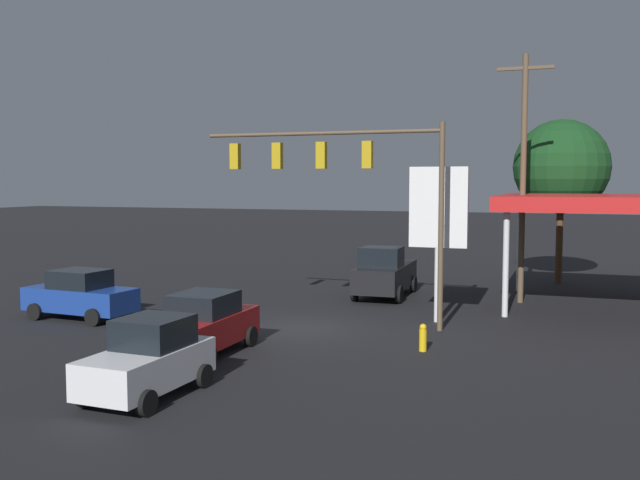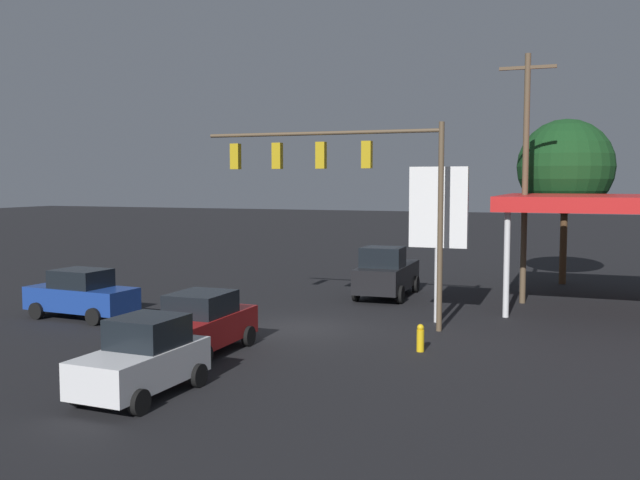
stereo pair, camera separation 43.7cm
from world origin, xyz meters
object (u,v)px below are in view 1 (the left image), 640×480
(price_sign, at_px, (438,214))
(sedan_waiting, at_px, (204,324))
(traffic_signal_assembly, at_px, (343,172))
(street_tree, at_px, (561,167))
(fire_hydrant, at_px, (423,338))
(sedan_far, at_px, (80,295))
(hatchback_crossing, at_px, (149,359))
(utility_pole, at_px, (523,173))
(pickup_parked, at_px, (385,273))

(price_sign, bearing_deg, sedan_waiting, 52.03)
(traffic_signal_assembly, bearing_deg, street_tree, -117.89)
(price_sign, relative_size, street_tree, 0.69)
(traffic_signal_assembly, bearing_deg, fire_hydrant, 138.51)
(sedan_far, height_order, fire_hydrant, sedan_far)
(traffic_signal_assembly, xyz_separation_m, sedan_far, (9.96, 2.60, -4.77))
(traffic_signal_assembly, bearing_deg, sedan_far, 14.65)
(price_sign, xyz_separation_m, street_tree, (-4.10, -12.43, 1.95))
(traffic_signal_assembly, xyz_separation_m, sedan_waiting, (2.60, 6.00, -4.77))
(traffic_signal_assembly, bearing_deg, price_sign, -154.81)
(price_sign, bearing_deg, sedan_far, 17.40)
(price_sign, distance_m, sedan_far, 14.25)
(sedan_waiting, xyz_separation_m, hatchback_crossing, (-0.85, 4.34, -0.00))
(hatchback_crossing, bearing_deg, price_sign, 159.34)
(hatchback_crossing, height_order, fire_hydrant, hatchback_crossing)
(traffic_signal_assembly, distance_m, street_tree, 15.82)
(hatchback_crossing, relative_size, street_tree, 0.45)
(utility_pole, xyz_separation_m, pickup_parked, (6.07, 0.58, -4.61))
(traffic_signal_assembly, relative_size, price_sign, 1.57)
(sedan_waiting, bearing_deg, street_tree, 153.17)
(traffic_signal_assembly, height_order, pickup_parked, traffic_signal_assembly)
(street_tree, xyz_separation_m, fire_hydrant, (3.65, 17.30, -5.67))
(hatchback_crossing, bearing_deg, street_tree, 161.71)
(utility_pole, relative_size, fire_hydrant, 12.34)
(street_tree, bearing_deg, utility_pole, 78.12)
(traffic_signal_assembly, bearing_deg, pickup_parked, -89.08)
(sedan_far, bearing_deg, sedan_waiting, 159.03)
(utility_pole, relative_size, hatchback_crossing, 2.81)
(sedan_waiting, bearing_deg, hatchback_crossing, 10.83)
(pickup_parked, bearing_deg, price_sign, 32.22)
(traffic_signal_assembly, distance_m, utility_pole, 9.31)
(sedan_far, bearing_deg, utility_pole, -144.74)
(price_sign, distance_m, pickup_parked, 6.79)
(sedan_far, bearing_deg, street_tree, -132.54)
(sedan_waiting, distance_m, street_tree, 22.92)
(utility_pole, distance_m, sedan_waiting, 16.39)
(price_sign, distance_m, fire_hydrant, 6.14)
(hatchback_crossing, bearing_deg, traffic_signal_assembly, 172.73)
(sedan_waiting, bearing_deg, utility_pole, 146.69)
(fire_hydrant, bearing_deg, sedan_far, -2.97)
(pickup_parked, bearing_deg, street_tree, 132.78)
(price_sign, relative_size, hatchback_crossing, 1.53)
(traffic_signal_assembly, height_order, sedan_far, traffic_signal_assembly)
(sedan_far, relative_size, fire_hydrant, 5.12)
(utility_pole, bearing_deg, sedan_far, 31.49)
(pickup_parked, bearing_deg, utility_pole, 93.57)
(fire_hydrant, bearing_deg, utility_pole, -101.94)
(pickup_parked, distance_m, hatchback_crossing, 16.99)
(pickup_parked, xyz_separation_m, sedan_waiting, (2.49, 12.57, -0.16))
(hatchback_crossing, relative_size, sedan_far, 0.86)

